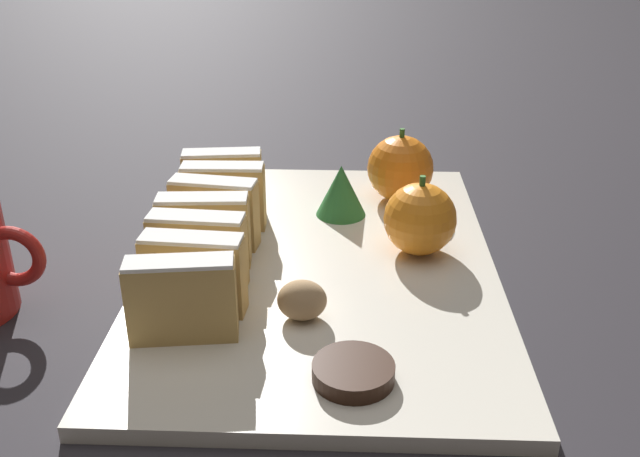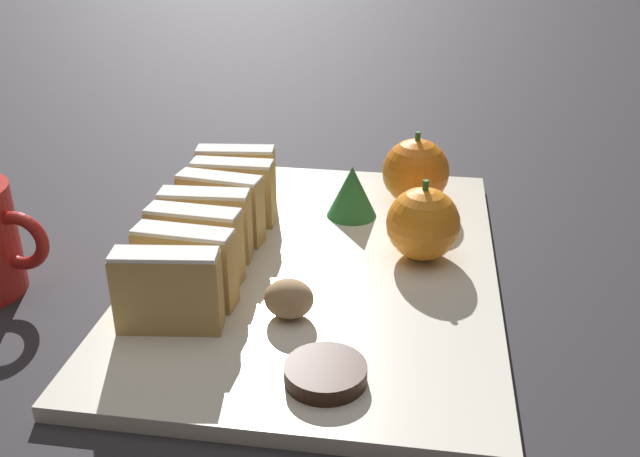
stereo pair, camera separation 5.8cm
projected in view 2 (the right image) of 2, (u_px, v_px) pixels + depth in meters
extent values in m
plane|color=#28262B|center=(320.00, 273.00, 0.60)|extent=(6.00, 6.00, 0.00)
cube|color=silver|center=(320.00, 267.00, 0.60)|extent=(0.29, 0.42, 0.01)
cube|color=tan|center=(168.00, 293.00, 0.49)|extent=(0.08, 0.03, 0.06)
cube|color=white|center=(164.00, 254.00, 0.48)|extent=(0.07, 0.03, 0.00)
cube|color=tan|center=(186.00, 268.00, 0.53)|extent=(0.08, 0.03, 0.06)
cube|color=white|center=(182.00, 232.00, 0.51)|extent=(0.07, 0.03, 0.00)
cube|color=tan|center=(195.00, 246.00, 0.56)|extent=(0.08, 0.03, 0.06)
cube|color=white|center=(192.00, 211.00, 0.54)|extent=(0.07, 0.03, 0.00)
cube|color=tan|center=(206.00, 227.00, 0.59)|extent=(0.08, 0.03, 0.06)
cube|color=white|center=(203.00, 193.00, 0.58)|extent=(0.07, 0.03, 0.00)
cube|color=tan|center=(221.00, 209.00, 0.62)|extent=(0.08, 0.03, 0.06)
cube|color=white|center=(219.00, 177.00, 0.61)|extent=(0.07, 0.03, 0.00)
cube|color=tan|center=(234.00, 194.00, 0.65)|extent=(0.07, 0.02, 0.06)
cube|color=white|center=(232.00, 163.00, 0.64)|extent=(0.07, 0.02, 0.00)
cube|color=tan|center=(237.00, 179.00, 0.68)|extent=(0.08, 0.03, 0.06)
cube|color=white|center=(235.00, 149.00, 0.67)|extent=(0.07, 0.03, 0.00)
sphere|color=orange|center=(416.00, 172.00, 0.69)|extent=(0.07, 0.07, 0.07)
cylinder|color=#38702D|center=(418.00, 137.00, 0.68)|extent=(0.01, 0.01, 0.01)
sphere|color=orange|center=(423.00, 224.00, 0.59)|extent=(0.06, 0.06, 0.06)
cylinder|color=#38702D|center=(426.00, 186.00, 0.58)|extent=(0.01, 0.00, 0.01)
ellipsoid|color=tan|center=(289.00, 299.00, 0.51)|extent=(0.04, 0.03, 0.03)
cylinder|color=black|center=(326.00, 373.00, 0.45)|extent=(0.05, 0.05, 0.01)
cone|color=#2D7538|center=(352.00, 192.00, 0.67)|extent=(0.05, 0.05, 0.05)
torus|color=red|center=(19.00, 241.00, 0.55)|extent=(0.05, 0.01, 0.05)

